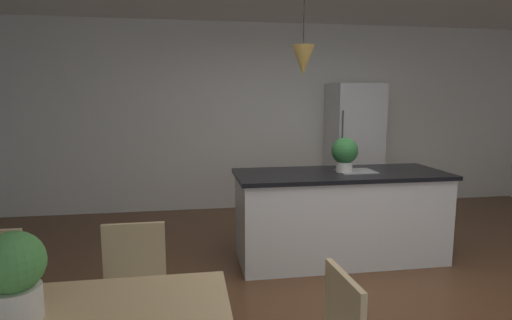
# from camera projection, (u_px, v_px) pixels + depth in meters

# --- Properties ---
(ground_plane) EXTENTS (10.00, 8.40, 0.04)m
(ground_plane) POSITION_uv_depth(u_px,v_px,m) (360.00, 312.00, 3.28)
(ground_plane) COLOR brown
(wall_back_kitchen) EXTENTS (10.00, 0.12, 2.70)m
(wall_back_kitchen) POSITION_uv_depth(u_px,v_px,m) (275.00, 117.00, 6.26)
(wall_back_kitchen) COLOR white
(wall_back_kitchen) RESTS_ON ground_plane
(chair_far_right) EXTENTS (0.40, 0.40, 0.87)m
(chair_far_right) POSITION_uv_depth(u_px,v_px,m) (133.00, 293.00, 2.52)
(chair_far_right) COLOR tan
(chair_far_right) RESTS_ON ground_plane
(kitchen_island) EXTENTS (2.10, 0.83, 0.91)m
(kitchen_island) POSITION_uv_depth(u_px,v_px,m) (340.00, 215.00, 4.25)
(kitchen_island) COLOR silver
(kitchen_island) RESTS_ON ground_plane
(refrigerator) EXTENTS (0.69, 0.67, 1.83)m
(refrigerator) POSITION_uv_depth(u_px,v_px,m) (353.00, 147.00, 6.10)
(refrigerator) COLOR silver
(refrigerator) RESTS_ON ground_plane
(pendant_over_island_main) EXTENTS (0.22, 0.22, 0.85)m
(pendant_over_island_main) POSITION_uv_depth(u_px,v_px,m) (303.00, 60.00, 3.96)
(pendant_over_island_main) COLOR black
(potted_plant_on_island) EXTENTS (0.26, 0.26, 0.35)m
(potted_plant_on_island) POSITION_uv_depth(u_px,v_px,m) (345.00, 153.00, 4.16)
(potted_plant_on_island) COLOR beige
(potted_plant_on_island) RESTS_ON kitchen_island
(potted_plant_on_table) EXTENTS (0.25, 0.25, 0.37)m
(potted_plant_on_table) POSITION_uv_depth(u_px,v_px,m) (14.00, 273.00, 1.69)
(potted_plant_on_table) COLOR beige
(potted_plant_on_table) RESTS_ON dining_table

